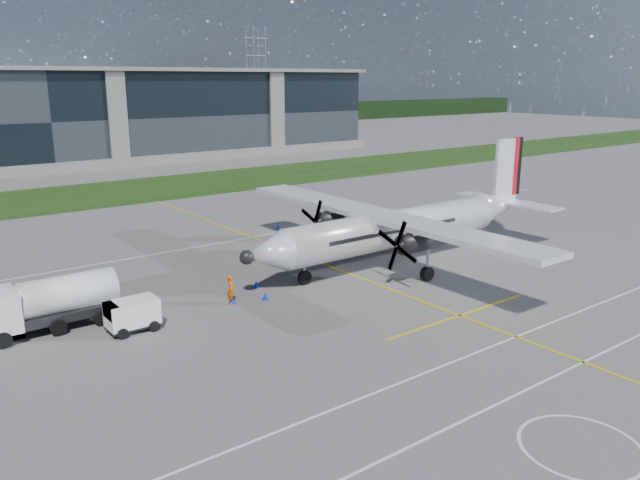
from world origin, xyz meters
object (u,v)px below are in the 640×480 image
object	(u,v)px
turboprop_aircraft	(405,205)
baggage_tug	(132,315)
safety_cone_nose_stbd	(256,284)
ground_crew_person	(231,287)
pylon_east	(257,75)
fuel_tanker_truck	(38,307)
safety_cone_stbdwing	(278,227)
safety_cone_nose_port	(265,296)
safety_cone_fwd	(233,300)

from	to	relation	value
turboprop_aircraft	baggage_tug	xyz separation A→B (m)	(-21.99, -0.75, -3.53)
safety_cone_nose_stbd	turboprop_aircraft	bearing A→B (deg)	-6.68
turboprop_aircraft	ground_crew_person	world-z (taller)	turboprop_aircraft
pylon_east	fuel_tanker_truck	world-z (taller)	pylon_east
fuel_tanker_truck	baggage_tug	distance (m)	5.23
pylon_east	fuel_tanker_truck	bearing A→B (deg)	-125.64
fuel_tanker_truck	safety_cone_stbdwing	size ratio (longest dim) A/B	16.08
ground_crew_person	safety_cone_nose_port	world-z (taller)	ground_crew_person
safety_cone_fwd	safety_cone_nose_port	bearing A→B (deg)	-17.15
pylon_east	safety_cone_stbdwing	xyz separation A→B (m)	(-78.47, -130.92, -14.75)
pylon_east	safety_cone_nose_port	xyz separation A→B (m)	(-89.83, -146.52, -14.75)
turboprop_aircraft	safety_cone_nose_stbd	world-z (taller)	turboprop_aircraft
ground_crew_person	safety_cone_nose_stbd	xyz separation A→B (m)	(2.91, 1.75, -0.84)
ground_crew_person	safety_cone_fwd	world-z (taller)	ground_crew_person
baggage_tug	pylon_east	bearing A→B (deg)	56.05
fuel_tanker_truck	safety_cone_fwd	world-z (taller)	fuel_tanker_truck
fuel_tanker_truck	safety_cone_nose_port	size ratio (longest dim) A/B	16.08
safety_cone_nose_stbd	ground_crew_person	bearing A→B (deg)	-148.99
fuel_tanker_truck	baggage_tug	size ratio (longest dim) A/B	2.67
turboprop_aircraft	safety_cone_nose_stbd	xyz separation A→B (m)	(-12.51, 1.46, -4.18)
baggage_tug	ground_crew_person	distance (m)	6.59
safety_cone_fwd	safety_cone_stbdwing	distance (m)	20.09
pylon_east	baggage_tug	bearing A→B (deg)	-123.95
safety_cone_nose_port	safety_cone_nose_stbd	size ratio (longest dim) A/B	1.00
fuel_tanker_truck	safety_cone_nose_stbd	xyz separation A→B (m)	(13.74, -0.76, -1.26)
safety_cone_nose_stbd	safety_cone_fwd	bearing A→B (deg)	-147.80
safety_cone_stbdwing	safety_cone_nose_stbd	size ratio (longest dim) A/B	1.00
pylon_east	safety_cone_nose_port	world-z (taller)	pylon_east
safety_cone_fwd	safety_cone_nose_stbd	world-z (taller)	same
turboprop_aircraft	safety_cone_stbdwing	world-z (taller)	turboprop_aircraft
safety_cone_nose_port	pylon_east	bearing A→B (deg)	58.49
turboprop_aircraft	safety_cone_stbdwing	xyz separation A→B (m)	(-1.96, 14.65, -4.18)
safety_cone_nose_port	turboprop_aircraft	bearing A→B (deg)	4.09
fuel_tanker_truck	safety_cone_nose_stbd	world-z (taller)	fuel_tanker_truck
safety_cone_fwd	baggage_tug	bearing A→B (deg)	-176.32
baggage_tug	safety_cone_nose_port	xyz separation A→B (m)	(8.68, -0.20, -0.65)
pylon_east	ground_crew_person	size ratio (longest dim) A/B	13.81
baggage_tug	safety_cone_nose_port	distance (m)	8.70
pylon_east	safety_cone_stbdwing	size ratio (longest dim) A/B	60.00
fuel_tanker_truck	ground_crew_person	distance (m)	11.13
turboprop_aircraft	safety_cone_fwd	xyz separation A→B (m)	(-15.35, -0.32, -4.18)
pylon_east	baggage_tug	xyz separation A→B (m)	(-98.51, -146.32, -14.10)
safety_cone_stbdwing	ground_crew_person	bearing A→B (deg)	-132.04
baggage_tug	safety_cone_stbdwing	size ratio (longest dim) A/B	6.03
safety_cone_fwd	safety_cone_stbdwing	xyz separation A→B (m)	(13.40, 14.97, 0.00)
pylon_east	safety_cone_fwd	bearing A→B (deg)	-122.20
turboprop_aircraft	safety_cone_nose_stbd	bearing A→B (deg)	173.32
pylon_east	baggage_tug	world-z (taller)	pylon_east
fuel_tanker_truck	safety_cone_fwd	bearing A→B (deg)	-13.15
pylon_east	safety_cone_stbdwing	world-z (taller)	pylon_east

